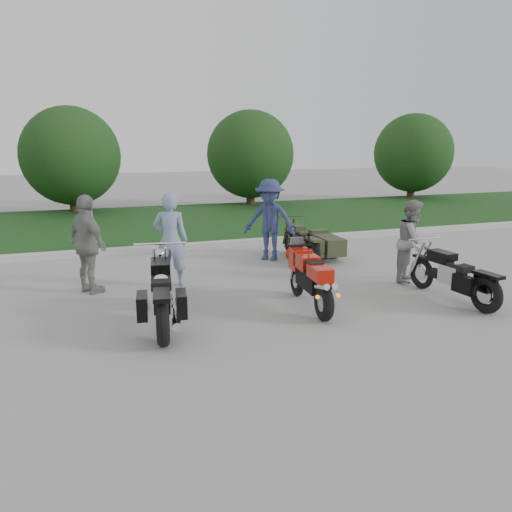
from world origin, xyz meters
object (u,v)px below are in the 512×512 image
object	(u,v)px
cruiser_left	(162,296)
person_grey	(412,241)
sportbike_red	(311,278)
cruiser_right	(456,278)
cruiser_sidecar	(317,244)
person_back	(88,244)
person_denim	(270,220)
person_stripe	(171,240)

from	to	relation	value
cruiser_left	person_grey	bearing A→B (deg)	18.31
sportbike_red	cruiser_right	world-z (taller)	sportbike_red
cruiser_sidecar	person_back	world-z (taller)	person_back
cruiser_right	cruiser_sidecar	size ratio (longest dim) A/B	1.03
sportbike_red	person_denim	xyz separation A→B (m)	(0.60, 3.50, 0.41)
cruiser_left	cruiser_sidecar	xyz separation A→B (m)	(4.09, 3.20, -0.10)
cruiser_right	cruiser_sidecar	distance (m)	3.75
sportbike_red	person_grey	distance (m)	2.75
sportbike_red	person_back	distance (m)	4.04
cruiser_left	person_back	distance (m)	2.42
cruiser_sidecar	person_denim	world-z (taller)	person_denim
cruiser_sidecar	person_stripe	bearing A→B (deg)	-161.62
person_back	cruiser_sidecar	bearing A→B (deg)	-109.69
sportbike_red	person_stripe	world-z (taller)	person_stripe
person_stripe	person_grey	world-z (taller)	person_stripe
person_denim	cruiser_sidecar	bearing A→B (deg)	18.38
cruiser_sidecar	person_back	bearing A→B (deg)	-166.49
cruiser_right	person_stripe	size ratio (longest dim) A/B	1.18
cruiser_sidecar	person_grey	bearing A→B (deg)	-65.48
person_grey	person_denim	distance (m)	3.31
cruiser_right	cruiser_sidecar	xyz separation A→B (m)	(-0.88, 3.64, -0.05)
cruiser_left	person_denim	xyz separation A→B (m)	(3.04, 3.54, 0.47)
person_denim	person_grey	bearing A→B (deg)	-16.27
cruiser_left	person_stripe	world-z (taller)	person_stripe
cruiser_right	person_stripe	world-z (taller)	person_stripe
person_stripe	person_grey	xyz separation A→B (m)	(4.52, -1.24, -0.09)
cruiser_right	person_denim	xyz separation A→B (m)	(-1.93, 3.99, 0.53)
person_stripe	person_denim	size ratio (longest dim) A/B	0.95
sportbike_red	cruiser_right	distance (m)	2.57
cruiser_sidecar	sportbike_red	bearing A→B (deg)	-115.51
cruiser_left	person_stripe	distance (m)	2.25
cruiser_left	sportbike_red	bearing A→B (deg)	9.12
cruiser_left	person_grey	xyz separation A→B (m)	(5.03, 0.91, 0.34)
cruiser_right	cruiser_left	bearing A→B (deg)	171.27
sportbike_red	cruiser_sidecar	bearing A→B (deg)	67.86
person_denim	person_back	distance (m)	4.24
person_stripe	person_denim	xyz separation A→B (m)	(2.53, 1.39, 0.05)
person_stripe	person_denim	world-z (taller)	person_denim
person_stripe	person_back	size ratio (longest dim) A/B	1.00
cruiser_right	person_back	bearing A→B (deg)	152.61
cruiser_left	cruiser_right	world-z (taller)	cruiser_left
cruiser_right	cruiser_sidecar	world-z (taller)	cruiser_right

